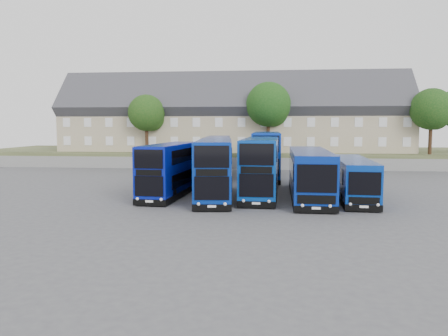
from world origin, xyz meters
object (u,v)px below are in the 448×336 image
Objects in this scene: tree_west at (148,114)px; tree_east at (432,111)px; coach_east_a at (309,174)px; tree_mid at (270,106)px; dd_front_left at (171,170)px; dd_front_mid at (215,170)px.

tree_east reaches higher than tree_west.
tree_west reaches higher than coach_east_a.
tree_mid is at bearing 178.57° from tree_east.
tree_mid reaches higher than dd_front_left.
dd_front_left is at bearing -140.62° from tree_east.
tree_west is at bearing 113.81° from dd_front_left.
tree_mid is 1.12× the size of tree_east.
tree_mid is at bearing 98.99° from coach_east_a.
dd_front_mid is 0.85× the size of coach_east_a.
coach_east_a is 28.74m from tree_east.
tree_west is at bearing 131.54° from coach_east_a.
dd_front_left is at bearing -70.09° from tree_west.
tree_mid reaches higher than tree_east.
tree_west is (-19.13, 22.58, 5.26)m from coach_east_a.
dd_front_mid is 1.24× the size of tree_mid.
tree_west is at bearing -178.21° from tree_mid.
dd_front_mid is at bearing -169.59° from coach_east_a.
tree_east is (16.87, 22.58, 5.60)m from coach_east_a.
tree_west is 0.94× the size of tree_east.
tree_west is (-8.25, 22.78, 5.05)m from dd_front_left.
dd_front_mid is 27.00m from tree_west.
tree_mid is (7.75, 23.28, 6.06)m from dd_front_left.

